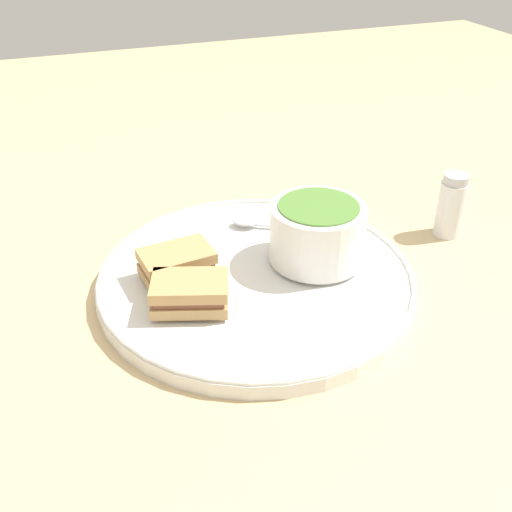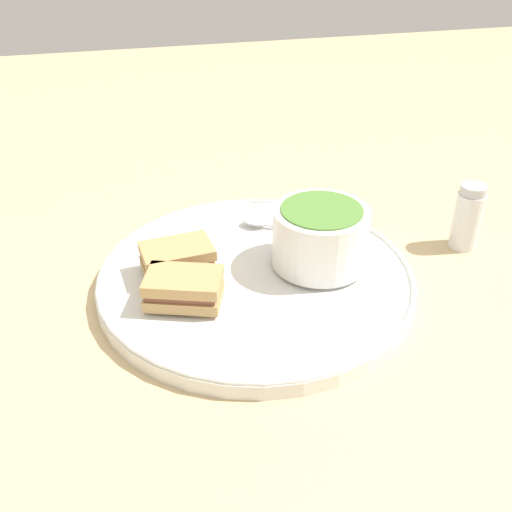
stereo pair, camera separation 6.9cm
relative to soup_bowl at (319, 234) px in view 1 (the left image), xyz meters
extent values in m
plane|color=#D1B27F|center=(0.00, 0.08, -0.06)|extent=(2.40, 2.40, 0.00)
cylinder|color=white|center=(0.00, 0.08, -0.05)|extent=(0.37, 0.37, 0.02)
torus|color=white|center=(0.00, 0.08, -0.04)|extent=(0.37, 0.37, 0.01)
cylinder|color=white|center=(0.00, 0.00, -0.03)|extent=(0.06, 0.06, 0.01)
cylinder|color=white|center=(0.00, 0.00, 0.00)|extent=(0.11, 0.11, 0.07)
cylinder|color=#568938|center=(0.00, 0.00, 0.03)|extent=(0.09, 0.09, 0.01)
cube|color=silver|center=(0.08, 0.00, -0.03)|extent=(0.06, 0.09, 0.00)
ellipsoid|color=silver|center=(0.11, 0.05, -0.03)|extent=(0.04, 0.04, 0.01)
cube|color=tan|center=(0.03, 0.17, -0.03)|extent=(0.06, 0.09, 0.01)
cube|color=brown|center=(0.03, 0.17, -0.02)|extent=(0.06, 0.08, 0.01)
cube|color=tan|center=(0.03, 0.17, -0.01)|extent=(0.06, 0.09, 0.01)
cube|color=tan|center=(-0.03, 0.17, -0.03)|extent=(0.08, 0.09, 0.01)
cube|color=brown|center=(-0.03, 0.17, -0.02)|extent=(0.07, 0.09, 0.01)
cube|color=tan|center=(-0.03, 0.17, -0.01)|extent=(0.08, 0.09, 0.01)
cylinder|color=silver|center=(0.03, -0.21, -0.02)|extent=(0.04, 0.04, 0.08)
cylinder|color=#B7B7BC|center=(0.03, -0.21, 0.02)|extent=(0.03, 0.03, 0.01)
camera|label=1|loc=(-0.54, 0.28, 0.36)|focal=42.00mm
camera|label=2|loc=(-0.56, 0.22, 0.36)|focal=42.00mm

